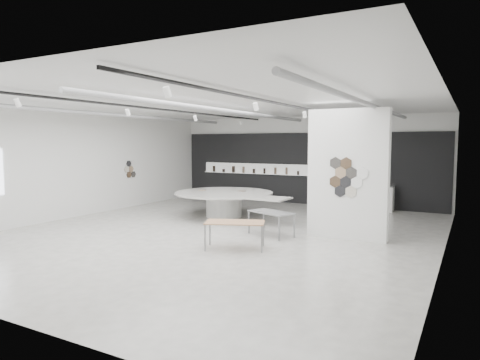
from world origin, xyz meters
The scene contains 7 objects.
room centered at (-0.09, 0.00, 2.07)m, with size 12.02×14.02×3.82m.
back_wall_display centered at (-0.08, 6.93, 1.54)m, with size 11.80×0.27×3.10m.
partition_column centered at (3.50, 1.00, 1.80)m, with size 2.20×0.38×3.60m.
display_island centered at (-1.27, 2.39, 0.59)m, with size 4.64×3.78×0.91m.
sample_table_wood centered at (1.34, -1.52, 0.64)m, with size 1.65×1.24×0.69m.
sample_table_stone centered at (1.50, 0.31, 0.64)m, with size 1.51×1.14×0.69m.
kitchen_counter centered at (3.00, 6.50, 0.51)m, with size 1.79×0.74×1.40m.
Camera 1 is at (6.55, -10.77, 2.67)m, focal length 32.00 mm.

